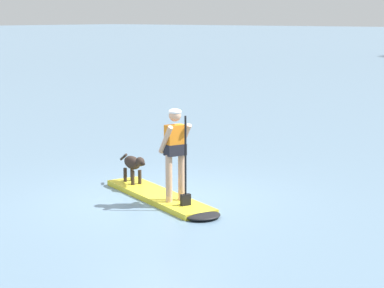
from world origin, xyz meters
TOP-DOWN VIEW (x-y plane):
  - ground_plane at (0.00, 0.00)m, footprint 400.00×400.00m
  - paddleboard at (0.21, -0.07)m, footprint 3.32×1.70m
  - person_paddler at (0.59, -0.21)m, footprint 0.67×0.58m
  - dog at (-0.94, 0.33)m, footprint 0.98×0.42m

SIDE VIEW (x-z plane):
  - ground_plane at x=0.00m, z-range 0.00..0.00m
  - paddleboard at x=0.21m, z-range 0.00..0.10m
  - dog at x=-0.94m, z-range 0.20..0.77m
  - person_paddler at x=0.59m, z-range 0.24..1.90m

